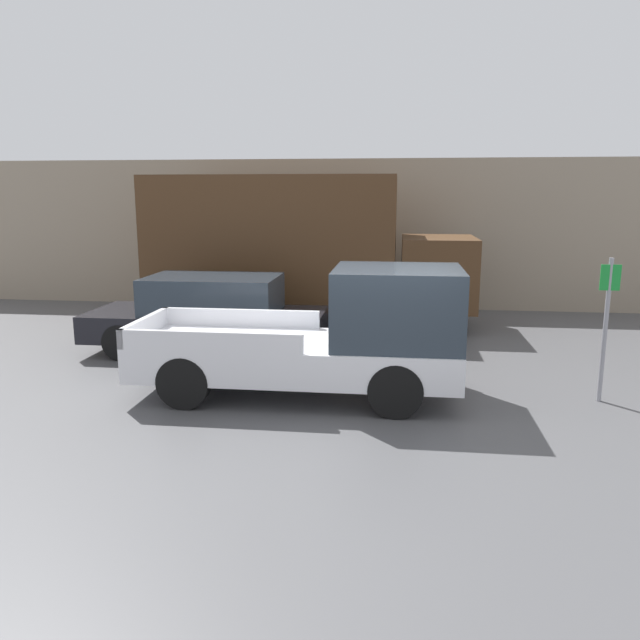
# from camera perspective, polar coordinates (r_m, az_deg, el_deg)

# --- Properties ---
(ground_plane) EXTENTS (60.00, 60.00, 0.00)m
(ground_plane) POSITION_cam_1_polar(r_m,az_deg,el_deg) (9.91, 5.50, -7.70)
(ground_plane) COLOR #4C4C4F
(building_wall) EXTENTS (28.00, 0.15, 4.21)m
(building_wall) POSITION_cam_1_polar(r_m,az_deg,el_deg) (17.97, 6.48, 7.77)
(building_wall) COLOR gray
(building_wall) RESTS_ON ground
(pickup_truck) EXTENTS (5.20, 1.97, 2.12)m
(pickup_truck) POSITION_cam_1_polar(r_m,az_deg,el_deg) (10.00, 1.25, -1.58)
(pickup_truck) COLOR silver
(pickup_truck) RESTS_ON ground
(car) EXTENTS (4.84, 1.98, 1.59)m
(car) POSITION_cam_1_polar(r_m,az_deg,el_deg) (13.09, -10.05, 0.58)
(car) COLOR black
(car) RESTS_ON ground
(delivery_truck) EXTENTS (7.97, 2.46, 3.68)m
(delivery_truck) POSITION_cam_1_polar(r_m,az_deg,el_deg) (15.62, -2.30, 6.75)
(delivery_truck) COLOR #472D19
(delivery_truck) RESTS_ON ground
(parking_sign) EXTENTS (0.30, 0.07, 2.29)m
(parking_sign) POSITION_cam_1_polar(r_m,az_deg,el_deg) (10.66, 24.68, -0.14)
(parking_sign) COLOR gray
(parking_sign) RESTS_ON ground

